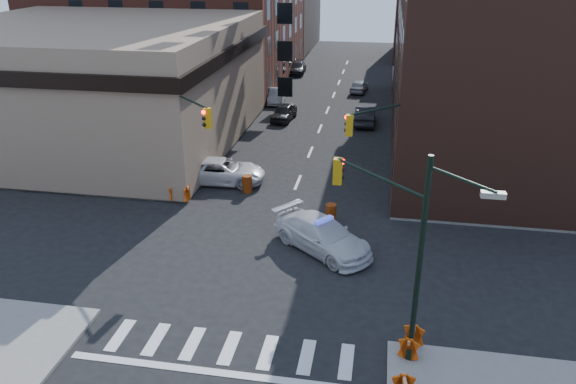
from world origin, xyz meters
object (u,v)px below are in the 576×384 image
at_px(parked_car_wfar, 277,96).
at_px(barricade_se_a, 411,342).
at_px(pedestrian_a, 131,168).
at_px(barrel_bank, 247,184).
at_px(pickup, 222,171).
at_px(parked_car_wnear, 284,112).
at_px(pedestrian_b, 131,173).
at_px(barricade_nw_a, 180,193).
at_px(police_car, 322,235).
at_px(barrel_road, 331,213).
at_px(parked_car_enear, 365,115).

bearing_deg(parked_car_wfar, barricade_se_a, -76.01).
height_order(pedestrian_a, barrel_bank, pedestrian_a).
distance_m(pickup, parked_car_wnear, 14.91).
height_order(pedestrian_b, barricade_nw_a, pedestrian_b).
distance_m(police_car, barrel_road, 3.20).
bearing_deg(police_car, barrel_road, 36.98).
xyz_separation_m(police_car, barrel_road, (0.11, 3.18, -0.29)).
xyz_separation_m(police_car, barrel_bank, (-5.50, 6.50, -0.28)).
bearing_deg(pedestrian_b, barricade_nw_a, -32.81).
distance_m(police_car, barricade_nw_a, 10.06).
bearing_deg(pedestrian_a, parked_car_wnear, 80.64).
bearing_deg(barrel_bank, parked_car_wnear, 92.14).
xyz_separation_m(parked_car_wfar, barricade_se_a, (12.09, -35.86, -0.09)).
relative_size(pedestrian_a, barrel_bank, 1.75).
distance_m(parked_car_wnear, pedestrian_a, 17.61).
relative_size(parked_car_enear, barricade_nw_a, 3.79).
distance_m(parked_car_wfar, barrel_bank, 22.04).
bearing_deg(parked_car_wnear, pedestrian_b, -106.78).
relative_size(parked_car_wfar, barrel_road, 3.83).
bearing_deg(barrel_road, parked_car_enear, 87.20).
bearing_deg(pedestrian_a, barricade_se_a, -24.39).
height_order(pickup, barricade_nw_a, pickup).
distance_m(police_car, parked_car_enear, 22.74).
xyz_separation_m(pedestrian_b, barrel_bank, (7.49, 0.47, -0.38)).
bearing_deg(barrel_bank, barricade_nw_a, -148.23).
height_order(parked_car_enear, pedestrian_b, pedestrian_b).
bearing_deg(parked_car_wfar, parked_car_wnear, -77.78).
xyz_separation_m(pedestrian_a, barricade_se_a, (17.40, -13.94, -0.52)).
distance_m(barrel_road, barricade_se_a, 11.41).
relative_size(parked_car_wnear, pedestrian_a, 2.13).
xyz_separation_m(parked_car_wnear, barrel_road, (6.21, -19.42, -0.16)).
distance_m(parked_car_wnear, parked_car_enear, 7.17).
xyz_separation_m(pedestrian_a, pedestrian_b, (0.18, -0.45, -0.18)).
height_order(police_car, barricade_nw_a, police_car).
bearing_deg(barricade_se_a, pedestrian_b, 65.81).
bearing_deg(parked_car_wfar, parked_car_enear, -37.17).
bearing_deg(barricade_se_a, parked_car_wnear, 32.85).
bearing_deg(parked_car_enear, pickup, 60.05).
distance_m(pedestrian_b, barricade_se_a, 21.87).
relative_size(barricade_se_a, barricade_nw_a, 0.94).
distance_m(pickup, barricade_se_a, 19.22).
height_order(parked_car_wnear, barrel_bank, parked_car_wnear).
height_order(police_car, barrel_bank, police_car).
distance_m(police_car, barricade_se_a, 8.58).
distance_m(pedestrian_b, barrel_bank, 7.51).
bearing_deg(pickup, parked_car_wfar, -2.70).
relative_size(police_car, parked_car_enear, 1.20).
relative_size(parked_car_enear, barrel_bank, 4.31).
height_order(parked_car_wfar, barrel_bank, parked_car_wfar).
relative_size(pickup, barricade_se_a, 4.78).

